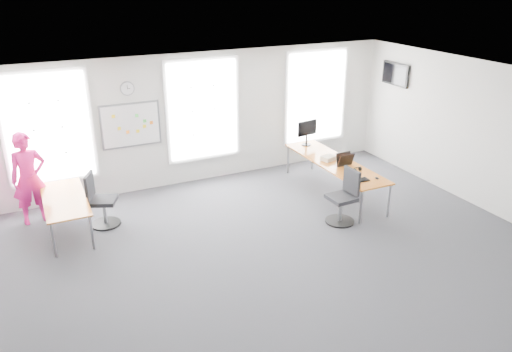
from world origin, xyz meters
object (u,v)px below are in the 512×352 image
chair_right (344,199)px  keyboard (358,181)px  chair_left (100,203)px  headphones (357,169)px  desk_left (65,201)px  desk_right (335,164)px  person (29,178)px  monitor (307,130)px

chair_right → keyboard: 0.52m
chair_left → headphones: 5.24m
desk_left → keyboard: keyboard is taller
desk_right → person: bearing=167.1°
desk_left → chair_right: bearing=-21.1°
keyboard → desk_left: bearing=165.8°
person → desk_left: bearing=-61.9°
desk_left → monitor: size_ratio=3.12×
chair_right → desk_right: bearing=152.3°
keyboard → headphones: headphones is taller
chair_right → chair_left: bearing=-115.8°
keyboard → headphones: (0.30, 0.45, 0.03)m
keyboard → chair_right: bearing=-158.5°
headphones → person: bearing=173.4°
desk_left → person: person is taller
keyboard → monitor: (0.21, 2.36, 0.36)m
desk_left → chair_right: (4.97, -1.92, -0.16)m
chair_left → keyboard: size_ratio=2.40×
desk_left → monitor: (5.60, 0.57, 0.47)m
person → monitor: bearing=-9.9°
chair_left → person: (-1.16, 0.73, 0.45)m
headphones → keyboard: bearing=-111.9°
desk_right → desk_left: 5.61m
desk_left → monitor: monitor is taller
desk_right → chair_right: size_ratio=2.81×
headphones → monitor: monitor is taller
desk_left → chair_left: bearing=-0.4°
monitor → desk_left: bearing=177.5°
chair_right → headphones: chair_right is taller
desk_right → chair_right: bearing=-115.6°
keyboard → chair_left: bearing=163.6°
headphones → monitor: bearing=104.5°
person → monitor: 6.14m
headphones → monitor: 1.94m
headphones → monitor: size_ratio=0.26×
person → headphones: person is taller
desk_right → keyboard: bearing=-99.2°
person → monitor: (6.13, -0.16, 0.19)m
chair_right → person: (-5.51, 2.65, 0.44)m
desk_left → chair_left: (0.62, -0.00, -0.16)m
person → headphones: (6.22, -2.07, -0.13)m
keyboard → monitor: size_ratio=0.74×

